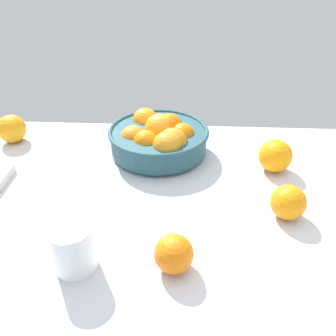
% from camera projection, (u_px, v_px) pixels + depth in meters
% --- Properties ---
extents(ground_plane, '(1.28, 0.81, 0.03)m').
position_uv_depth(ground_plane, '(164.00, 208.00, 0.78)').
color(ground_plane, silver).
extents(fruit_bowl, '(0.28, 0.28, 0.11)m').
position_uv_depth(fruit_bowl, '(159.00, 138.00, 0.93)').
color(fruit_bowl, '#234C56').
rests_on(fruit_bowl, ground_plane).
extents(juice_glass, '(0.08, 0.08, 0.09)m').
position_uv_depth(juice_glass, '(74.00, 250.00, 0.60)').
color(juice_glass, white).
rests_on(juice_glass, ground_plane).
extents(loose_orange_0, '(0.08, 0.08, 0.08)m').
position_uv_depth(loose_orange_0, '(12.00, 129.00, 1.00)').
color(loose_orange_0, orange).
rests_on(loose_orange_0, ground_plane).
extents(loose_orange_1, '(0.09, 0.09, 0.09)m').
position_uv_depth(loose_orange_1, '(275.00, 156.00, 0.86)').
color(loose_orange_1, orange).
rests_on(loose_orange_1, ground_plane).
extents(loose_orange_2, '(0.08, 0.08, 0.08)m').
position_uv_depth(loose_orange_2, '(288.00, 202.00, 0.71)').
color(loose_orange_2, orange).
rests_on(loose_orange_2, ground_plane).
extents(loose_orange_4, '(0.07, 0.07, 0.07)m').
position_uv_depth(loose_orange_4, '(174.00, 254.00, 0.60)').
color(loose_orange_4, orange).
rests_on(loose_orange_4, ground_plane).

